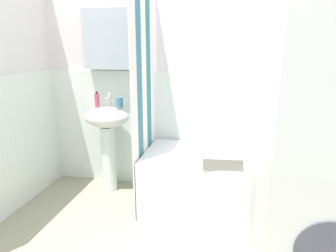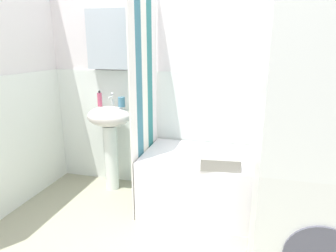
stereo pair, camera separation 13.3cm
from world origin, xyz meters
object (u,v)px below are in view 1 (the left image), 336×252
body_wash_bottle (300,141)px  conditioner_bottle (288,138)px  lotion_bottle (273,137)px  towel_folded (222,160)px  washer_dryer_stack (323,159)px  toothbrush_cup (119,102)px  soap_dispenser (97,100)px  bathtub (227,183)px  sink (107,130)px

body_wash_bottle → conditioner_bottle: (-0.11, -0.02, 0.03)m
lotion_bottle → towel_folded: lotion_bottle is taller
body_wash_bottle → conditioner_bottle: bearing=-170.2°
body_wash_bottle → towel_folded: (-0.68, -0.51, -0.03)m
body_wash_bottle → washer_dryer_stack: (-0.13, -1.09, 0.24)m
toothbrush_cup → towel_folded: (1.00, -0.41, -0.35)m
soap_dispenser → body_wash_bottle: 1.93m
body_wash_bottle → towel_folded: bearing=-143.1°
bathtub → washer_dryer_stack: (0.50, -0.81, 0.58)m
toothbrush_cup → body_wash_bottle: bearing=3.4°
conditioner_bottle → lotion_bottle: bearing=-176.7°
sink → conditioner_bottle: sink is taller
toothbrush_cup → conditioner_bottle: 1.60m
bathtub → lotion_bottle: 0.60m
soap_dispenser → sink: bearing=3.5°
sink → washer_dryer_stack: (1.68, -0.97, 0.21)m
body_wash_bottle → conditioner_bottle: 0.11m
lotion_bottle → towel_folded: size_ratio=0.78×
soap_dispenser → conditioner_bottle: bearing=3.5°
sink → washer_dryer_stack: size_ratio=0.52×
soap_dispenser → lotion_bottle: 1.69m
towel_folded → conditioner_bottle: bearing=40.8°
toothbrush_cup → lotion_bottle: 1.47m
conditioner_bottle → washer_dryer_stack: bearing=-91.1°
soap_dispenser → bathtub: size_ratio=0.10×
sink → soap_dispenser: (-0.09, -0.01, 0.30)m
washer_dryer_stack → towel_folded: bearing=133.5°
toothbrush_cup → body_wash_bottle: 1.71m
sink → conditioner_bottle: (1.70, 0.10, -0.01)m
lotion_bottle → towel_folded: bearing=-132.4°
sink → washer_dryer_stack: 1.95m
body_wash_bottle → towel_folded: body_wash_bottle is taller
washer_dryer_stack → toothbrush_cup: bearing=147.4°
toothbrush_cup → sink: bearing=-170.2°
body_wash_bottle → lotion_bottle: 0.24m
lotion_bottle → washer_dryer_stack: washer_dryer_stack is taller
conditioner_bottle → washer_dryer_stack: size_ratio=0.13×
bathtub → body_wash_bottle: size_ratio=8.48×
body_wash_bottle → lotion_bottle: bearing=-173.7°
lotion_bottle → body_wash_bottle: bearing=6.3°
toothbrush_cup → conditioner_bottle: (1.57, 0.08, -0.29)m
washer_dryer_stack → soap_dispenser: bearing=151.4°
body_wash_bottle → toothbrush_cup: bearing=-176.6°
toothbrush_cup → bathtub: (1.05, -0.18, -0.66)m
body_wash_bottle → washer_dryer_stack: washer_dryer_stack is taller
soap_dispenser → washer_dryer_stack: washer_dryer_stack is taller
toothbrush_cup → washer_dryer_stack: 1.84m
lotion_bottle → conditioner_bottle: bearing=3.3°
toothbrush_cup → bathtub: size_ratio=0.06×
body_wash_bottle → towel_folded: size_ratio=0.57×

